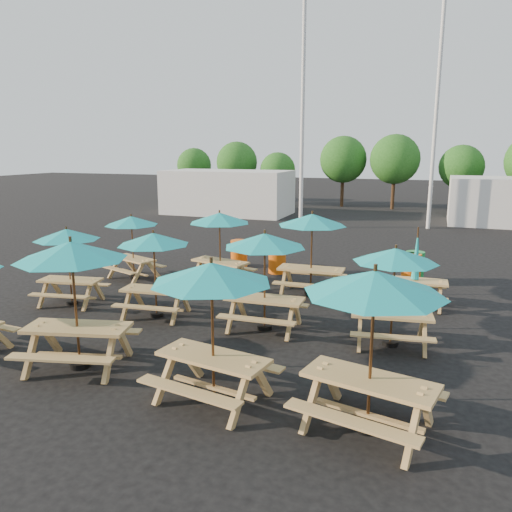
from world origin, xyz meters
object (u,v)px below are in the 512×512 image
(picnic_unit_6, at_px, (212,282))
(picnic_unit_10, at_px, (395,262))
(picnic_unit_5, at_px, (220,223))
(picnic_unit_11, at_px, (415,274))
(waste_bin_0, at_px, (239,253))
(picnic_unit_2, at_px, (131,225))
(picnic_unit_1, at_px, (67,240))
(picnic_unit_7, at_px, (265,247))
(waste_bin_2, at_px, (411,269))
(picnic_unit_9, at_px, (374,294))
(waste_bin_3, at_px, (414,266))
(picnic_unit_3, at_px, (72,259))
(picnic_unit_8, at_px, (312,225))
(picnic_unit_4, at_px, (154,245))
(waste_bin_1, at_px, (277,259))

(picnic_unit_6, height_order, picnic_unit_10, picnic_unit_6)
(picnic_unit_5, distance_m, picnic_unit_11, 5.92)
(waste_bin_0, bearing_deg, picnic_unit_2, -132.85)
(picnic_unit_1, height_order, picnic_unit_7, picnic_unit_7)
(picnic_unit_2, relative_size, picnic_unit_11, 1.01)
(waste_bin_2, bearing_deg, picnic_unit_11, -84.95)
(picnic_unit_7, bearing_deg, picnic_unit_5, 126.52)
(picnic_unit_9, distance_m, waste_bin_2, 9.14)
(picnic_unit_9, bearing_deg, picnic_unit_7, 141.73)
(picnic_unit_7, distance_m, waste_bin_3, 6.76)
(picnic_unit_3, xyz_separation_m, waste_bin_3, (5.80, 9.04, -1.68))
(picnic_unit_6, distance_m, picnic_unit_8, 6.67)
(picnic_unit_1, distance_m, picnic_unit_9, 9.23)
(picnic_unit_5, bearing_deg, picnic_unit_2, -160.65)
(picnic_unit_7, bearing_deg, waste_bin_3, 60.03)
(picnic_unit_2, bearing_deg, waste_bin_2, 36.03)
(picnic_unit_11, bearing_deg, picnic_unit_6, -115.80)
(picnic_unit_2, bearing_deg, picnic_unit_6, -27.84)
(picnic_unit_4, relative_size, picnic_unit_5, 0.95)
(picnic_unit_4, relative_size, picnic_unit_10, 1.00)
(picnic_unit_4, distance_m, picnic_unit_6, 4.72)
(picnic_unit_9, height_order, picnic_unit_11, picnic_unit_9)
(picnic_unit_3, relative_size, picnic_unit_5, 1.10)
(picnic_unit_1, relative_size, picnic_unit_4, 0.97)
(picnic_unit_4, height_order, waste_bin_3, picnic_unit_4)
(picnic_unit_6, bearing_deg, picnic_unit_2, 141.91)
(picnic_unit_9, bearing_deg, waste_bin_0, 134.78)
(picnic_unit_7, relative_size, picnic_unit_9, 0.92)
(picnic_unit_5, bearing_deg, waste_bin_1, 72.60)
(picnic_unit_1, bearing_deg, picnic_unit_10, -9.77)
(picnic_unit_7, bearing_deg, picnic_unit_4, 179.33)
(picnic_unit_1, relative_size, picnic_unit_7, 0.91)
(picnic_unit_7, height_order, picnic_unit_8, picnic_unit_8)
(picnic_unit_6, height_order, picnic_unit_11, picnic_unit_6)
(picnic_unit_11, relative_size, waste_bin_3, 2.26)
(picnic_unit_8, bearing_deg, waste_bin_0, 139.83)
(picnic_unit_1, xyz_separation_m, waste_bin_0, (2.64, 5.74, -1.32))
(picnic_unit_10, xyz_separation_m, waste_bin_3, (0.19, 5.82, -1.38))
(picnic_unit_2, distance_m, picnic_unit_5, 2.99)
(picnic_unit_1, height_order, picnic_unit_11, picnic_unit_11)
(picnic_unit_2, bearing_deg, waste_bin_1, 49.20)
(picnic_unit_1, height_order, picnic_unit_2, picnic_unit_1)
(picnic_unit_9, height_order, waste_bin_0, picnic_unit_9)
(waste_bin_0, distance_m, waste_bin_1, 1.66)
(picnic_unit_3, relative_size, waste_bin_0, 2.64)
(picnic_unit_11, height_order, waste_bin_1, picnic_unit_11)
(picnic_unit_5, relative_size, picnic_unit_8, 0.95)
(picnic_unit_6, relative_size, waste_bin_2, 2.53)
(waste_bin_2, bearing_deg, picnic_unit_7, -118.98)
(picnic_unit_4, height_order, picnic_unit_8, picnic_unit_8)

